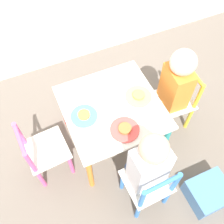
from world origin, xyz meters
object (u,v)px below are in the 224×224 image
(kids_table, at_px, (112,111))
(child_right, at_px, (174,86))
(child_front, at_px, (147,165))
(plate_right, at_px, (139,96))
(storage_bin, at_px, (208,193))
(plate_front, at_px, (125,129))
(plate_left, at_px, (84,116))
(chair_pink, at_px, (43,152))
(chair_blue, at_px, (148,185))
(chair_yellow, at_px, (176,101))

(kids_table, distance_m, child_right, 0.45)
(kids_table, relative_size, child_front, 0.81)
(plate_right, bearing_deg, storage_bin, -71.93)
(plate_right, bearing_deg, child_front, -111.41)
(plate_front, distance_m, plate_left, 0.27)
(child_right, distance_m, child_front, 0.59)
(plate_left, bearing_deg, chair_pink, -173.72)
(kids_table, height_order, chair_blue, chair_blue)
(kids_table, distance_m, child_front, 0.45)
(child_right, distance_m, plate_left, 0.63)
(chair_blue, distance_m, child_front, 0.20)
(kids_table, bearing_deg, storage_bin, -58.54)
(kids_table, relative_size, chair_pink, 1.18)
(plate_left, bearing_deg, chair_yellow, -2.22)
(chair_yellow, xyz_separation_m, chair_pink, (-1.00, -0.01, 0.00))
(child_right, distance_m, storage_bin, 0.74)
(chair_yellow, bearing_deg, child_front, -46.45)
(plate_left, relative_size, storage_bin, 0.64)
(chair_pink, height_order, storage_bin, chair_pink)
(chair_yellow, relative_size, child_right, 0.69)
(plate_front, relative_size, storage_bin, 0.68)
(plate_front, bearing_deg, chair_yellow, 17.97)
(plate_right, xyz_separation_m, storage_bin, (0.22, -0.66, -0.38))
(child_front, relative_size, plate_right, 4.35)
(kids_table, xyz_separation_m, plate_left, (-0.19, 0.00, 0.07))
(chair_yellow, height_order, plate_front, chair_yellow)
(child_front, distance_m, plate_right, 0.47)
(plate_right, relative_size, plate_left, 1.04)
(child_right, height_order, storage_bin, child_right)
(plate_front, xyz_separation_m, storage_bin, (0.40, -0.47, -0.38))
(kids_table, distance_m, chair_blue, 0.52)
(plate_right, bearing_deg, plate_left, 180.00)
(chair_pink, height_order, plate_right, chair_pink)
(plate_left, bearing_deg, child_right, -2.14)
(plate_right, height_order, plate_front, same)
(plate_front, bearing_deg, chair_blue, -86.57)
(chair_pink, bearing_deg, plate_left, -87.63)
(child_right, height_order, plate_right, child_right)
(kids_table, height_order, storage_bin, kids_table)
(chair_yellow, distance_m, chair_pink, 1.00)
(kids_table, height_order, plate_right, plate_right)
(child_right, xyz_separation_m, plate_right, (-0.25, 0.02, -0.01))
(child_right, xyz_separation_m, storage_bin, (-0.04, -0.64, -0.38))
(chair_blue, height_order, plate_right, chair_blue)
(chair_blue, relative_size, storage_bin, 1.98)
(chair_yellow, bearing_deg, chair_blue, -42.41)
(chair_yellow, bearing_deg, child_right, -90.00)
(child_front, bearing_deg, kids_table, -90.00)
(child_front, bearing_deg, plate_right, -113.55)
(chair_blue, xyz_separation_m, plate_right, (0.17, 0.50, 0.19))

